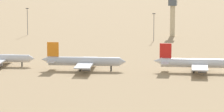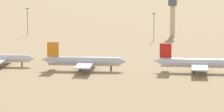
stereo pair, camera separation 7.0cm
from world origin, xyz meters
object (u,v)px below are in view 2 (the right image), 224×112
at_px(parked_jet_orange_3, 83,61).
at_px(control_tower, 173,12).
at_px(light_pole_west, 154,25).
at_px(parked_jet_red_4, 196,63).
at_px(light_pole_mid, 27,20).

bearing_deg(parked_jet_orange_3, control_tower, 72.99).
height_order(parked_jet_orange_3, light_pole_west, light_pole_west).
bearing_deg(parked_jet_orange_3, parked_jet_red_4, -0.77).
xyz_separation_m(parked_jet_orange_3, parked_jet_red_4, (49.56, 6.14, -0.00)).
distance_m(parked_jet_red_4, light_pole_west, 110.55).
bearing_deg(parked_jet_red_4, light_pole_mid, 130.51).
bearing_deg(parked_jet_red_4, light_pole_west, 103.16).
bearing_deg(control_tower, parked_jet_red_4, -78.27).
xyz_separation_m(parked_jet_red_4, control_tower, (-27.31, 131.51, 11.09)).
bearing_deg(light_pole_mid, control_tower, 9.21).
bearing_deg(light_pole_west, control_tower, 73.58).
bearing_deg(light_pole_west, parked_jet_orange_3, -97.37).
bearing_deg(light_pole_mid, parked_jet_orange_3, -59.98).
bearing_deg(parked_jet_red_4, parked_jet_orange_3, -178.38).
bearing_deg(light_pole_mid, light_pole_west, -7.87).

